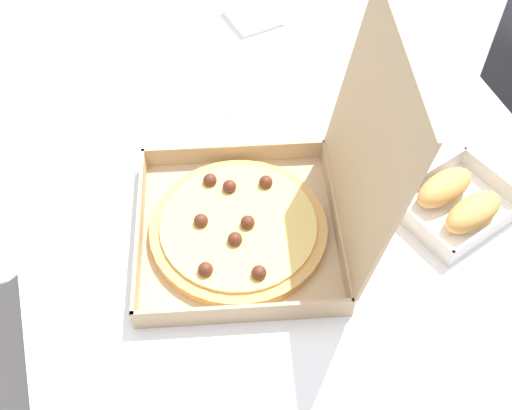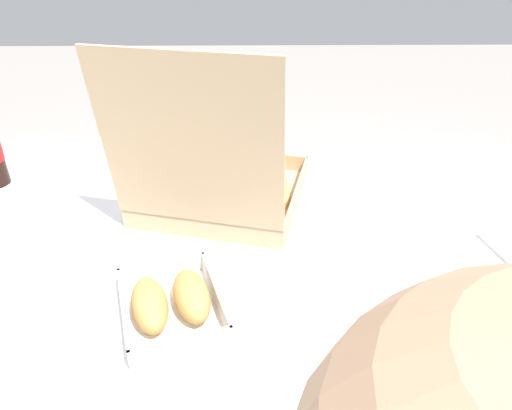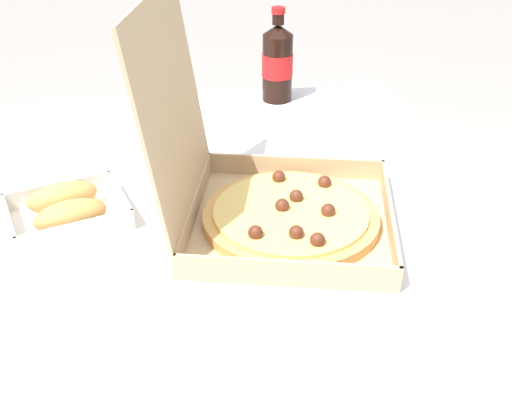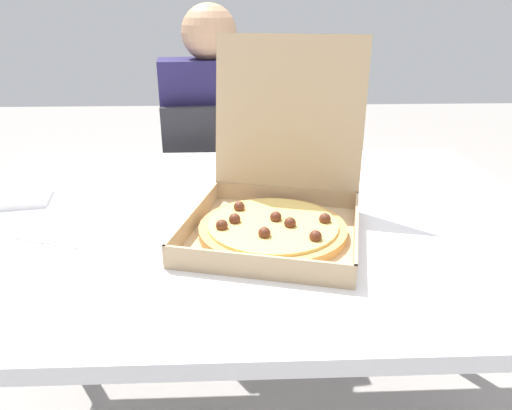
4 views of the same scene
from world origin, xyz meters
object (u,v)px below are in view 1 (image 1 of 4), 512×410
Objects in this scene: pizza_box_open at (259,215)px; napkin_pile at (253,15)px; bread_side_box at (458,202)px; paper_menu at (204,79)px.

pizza_box_open is 4.12× the size of napkin_pile.
bread_side_box reaches higher than paper_menu.
bread_side_box is 0.58m from paper_menu.
bread_side_box reaches higher than napkin_pile.
pizza_box_open is 2.00× the size of bread_side_box.
pizza_box_open is at bearing -16.85° from napkin_pile.
paper_menu is 1.91× the size of napkin_pile.
pizza_box_open is at bearing -99.98° from bread_side_box.
bread_side_box is at bearing 52.80° from paper_menu.
napkin_pile reaches higher than paper_menu.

